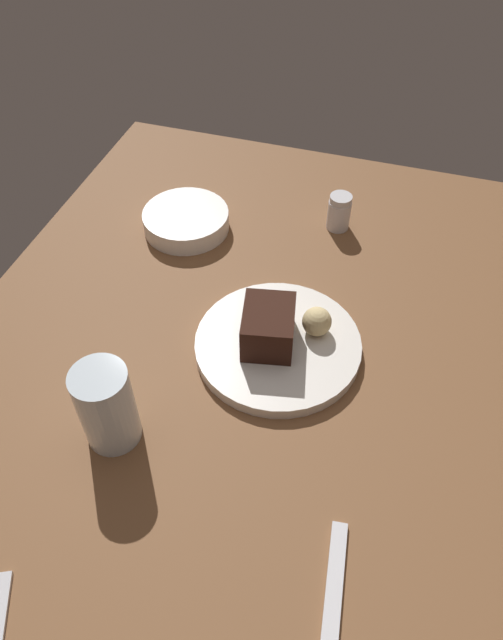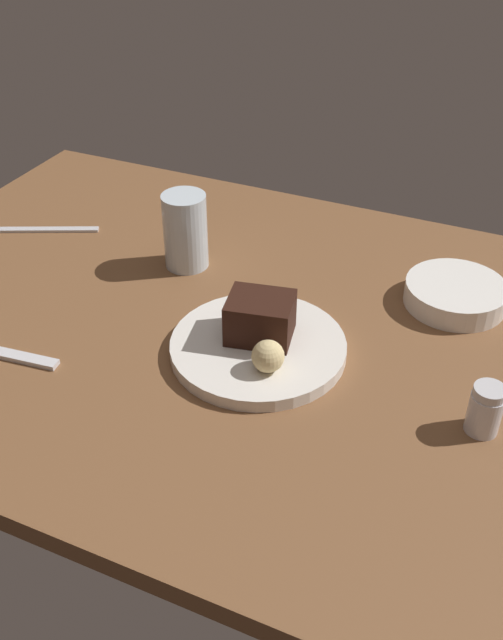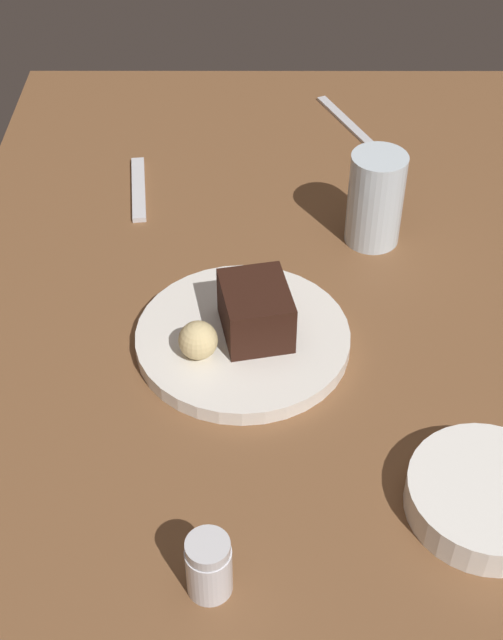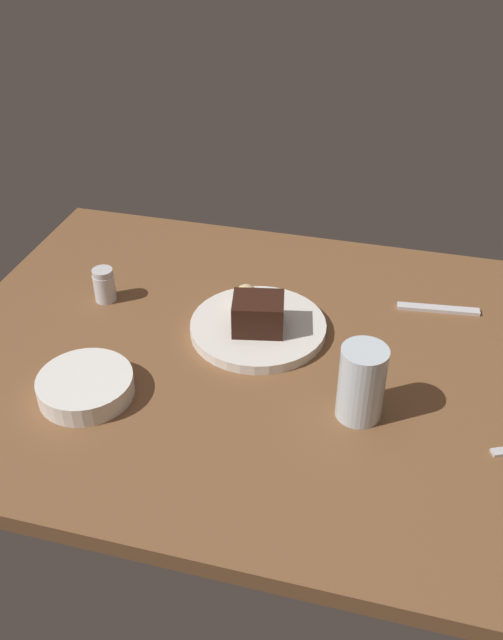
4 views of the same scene
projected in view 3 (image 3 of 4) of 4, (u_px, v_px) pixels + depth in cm
name	position (u px, v px, depth cm)	size (l,w,h in cm)	color
dining_table	(288.00, 315.00, 105.25)	(120.00, 84.00, 3.00)	brown
dessert_plate	(243.00, 339.00, 98.71)	(24.12, 24.12, 1.85)	white
chocolate_cake_slice	(256.00, 311.00, 96.30)	(8.77, 7.18, 6.04)	black
bread_roll	(198.00, 340.00, 94.11)	(4.28, 4.28, 4.28)	#DBC184
salt_shaker	(209.00, 566.00, 74.67)	(4.05, 4.05, 6.58)	silver
water_glass	(375.00, 199.00, 109.81)	(7.04, 7.04, 12.35)	silver
side_bowl	(486.00, 497.00, 81.83)	(15.06, 15.06, 3.46)	white
dessert_spoon	(139.00, 189.00, 121.81)	(15.00, 1.80, 0.70)	silver
butter_knife	(350.00, 125.00, 134.68)	(19.00, 1.40, 0.50)	silver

